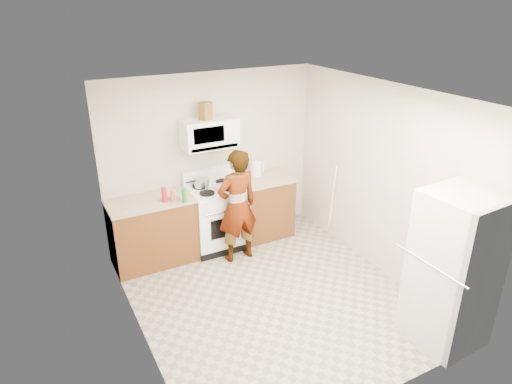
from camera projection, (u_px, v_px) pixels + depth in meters
floor at (272, 296)px, 5.67m from camera, size 3.60×3.60×0.00m
back_wall at (212, 159)px, 6.63m from camera, size 3.20×0.02×2.50m
right_wall at (381, 180)px, 5.86m from camera, size 0.02×3.60×2.50m
cabinet_left at (153, 232)px, 6.25m from camera, size 1.12×0.62×0.90m
counter_left at (150, 201)px, 6.06m from camera, size 1.14×0.64×0.03m
cabinet_right at (263, 207)px, 6.99m from camera, size 0.80×0.62×0.90m
counter_right at (263, 179)px, 6.81m from camera, size 0.82×0.64×0.03m
gas_range at (216, 216)px, 6.63m from camera, size 0.76×0.65×1.13m
microwave at (209, 133)px, 6.26m from camera, size 0.76×0.38×0.40m
person at (237, 206)px, 6.19m from camera, size 0.61×0.42×1.61m
fridge at (453, 270)px, 4.66m from camera, size 0.74×0.74×1.70m
kettle at (256, 169)px, 6.87m from camera, size 0.21×0.21×0.20m
jug at (206, 111)px, 6.09m from camera, size 0.18×0.18×0.24m
saucepan at (202, 182)px, 6.43m from camera, size 0.23×0.23×0.12m
tray at (222, 186)px, 6.44m from camera, size 0.28×0.21×0.05m
bottle_spray at (164, 195)px, 5.97m from camera, size 0.07×0.07×0.21m
bottle_hot_sauce at (172, 196)px, 6.01m from camera, size 0.05×0.05×0.15m
bottle_green_cap at (184, 196)px, 5.95m from camera, size 0.08×0.08×0.19m
pot_lid at (170, 199)px, 6.08m from camera, size 0.34×0.34×0.01m
broom at (332, 200)px, 6.87m from camera, size 0.13×0.25×1.19m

